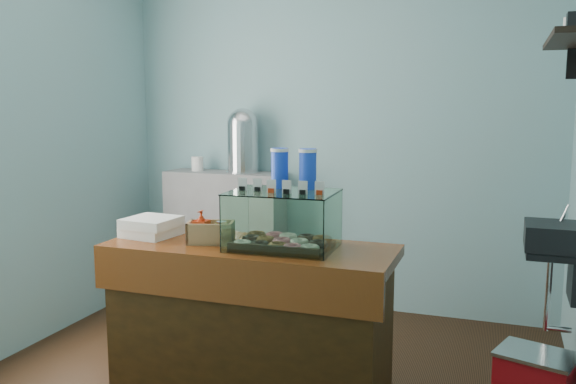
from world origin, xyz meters
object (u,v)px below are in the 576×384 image
at_px(counter, 250,322).
at_px(red_cooler, 535,383).
at_px(coffee_urn, 243,139).
at_px(display_case, 285,216).

height_order(counter, red_cooler, counter).
bearing_deg(coffee_urn, red_cooler, -28.62).
height_order(display_case, coffee_urn, coffee_urn).
relative_size(coffee_urn, red_cooler, 1.13).
relative_size(counter, red_cooler, 3.42).
xyz_separation_m(counter, display_case, (0.20, 0.03, 0.61)).
height_order(counter, coffee_urn, coffee_urn).
bearing_deg(red_cooler, coffee_urn, 170.12).
bearing_deg(display_case, counter, -172.59).
relative_size(display_case, coffee_urn, 1.10).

